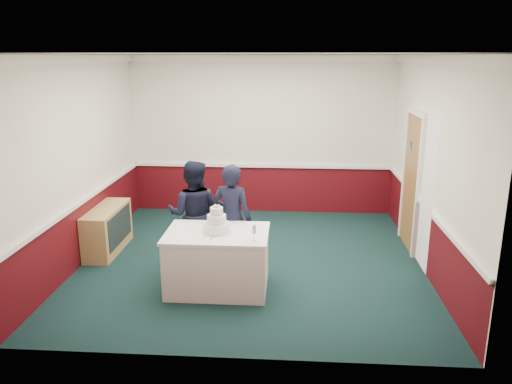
# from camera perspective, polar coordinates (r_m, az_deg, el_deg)

# --- Properties ---
(ground) EXTENTS (5.00, 5.00, 0.00)m
(ground) POSITION_cam_1_polar(r_m,az_deg,el_deg) (7.56, -0.52, -7.85)
(ground) COLOR #122D29
(ground) RESTS_ON ground
(room_shell) EXTENTS (5.00, 5.00, 3.00)m
(room_shell) POSITION_cam_1_polar(r_m,az_deg,el_deg) (7.62, 0.40, 7.72)
(room_shell) COLOR silver
(room_shell) RESTS_ON ground
(sideboard) EXTENTS (0.41, 1.20, 0.70)m
(sideboard) POSITION_cam_1_polar(r_m,az_deg,el_deg) (8.15, -16.61, -4.13)
(sideboard) COLOR tan
(sideboard) RESTS_ON ground
(cake_table) EXTENTS (1.32, 0.92, 0.79)m
(cake_table) POSITION_cam_1_polar(r_m,az_deg,el_deg) (6.58, -4.42, -7.77)
(cake_table) COLOR white
(cake_table) RESTS_ON ground
(wedding_cake) EXTENTS (0.35, 0.35, 0.36)m
(wedding_cake) POSITION_cam_1_polar(r_m,az_deg,el_deg) (6.40, -4.51, -3.65)
(wedding_cake) COLOR white
(wedding_cake) RESTS_ON cake_table
(cake_knife) EXTENTS (0.04, 0.22, 0.00)m
(cake_knife) POSITION_cam_1_polar(r_m,az_deg,el_deg) (6.25, -5.03, -5.17)
(cake_knife) COLOR silver
(cake_knife) RESTS_ON cake_table
(champagne_flute) EXTENTS (0.05, 0.05, 0.21)m
(champagne_flute) POSITION_cam_1_polar(r_m,az_deg,el_deg) (6.07, -0.21, -4.38)
(champagne_flute) COLOR silver
(champagne_flute) RESTS_ON cake_table
(person_man) EXTENTS (0.77, 0.61, 1.56)m
(person_man) POSITION_cam_1_polar(r_m,az_deg,el_deg) (7.21, -7.14, -2.51)
(person_man) COLOR black
(person_man) RESTS_ON ground
(person_woman) EXTENTS (0.65, 0.51, 1.56)m
(person_woman) POSITION_cam_1_polar(r_m,az_deg,el_deg) (6.94, -2.76, -3.10)
(person_woman) COLOR black
(person_woman) RESTS_ON ground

